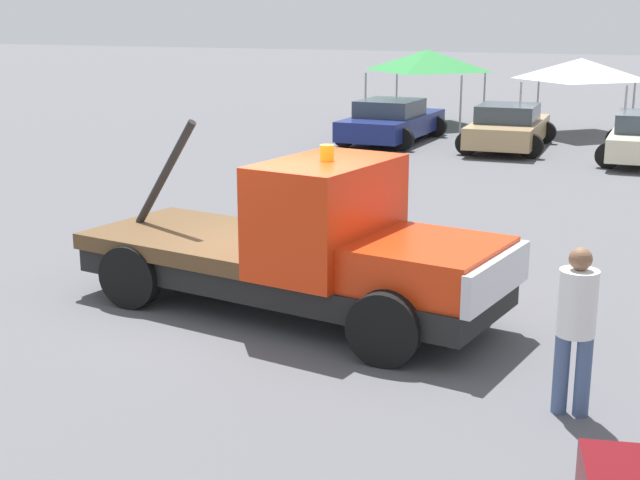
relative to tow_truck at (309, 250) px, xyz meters
The scene contains 7 objects.
ground_plane 0.99m from the tow_truck, behind, with size 160.00×160.00×0.00m, color #545459.
tow_truck is the anchor object (origin of this frame).
person_near_truck 4.03m from the tow_truck, 24.94° to the right, with size 0.39×0.39×1.75m.
parked_car_navy 16.62m from the tow_truck, 105.09° to the left, with size 2.59×4.91×1.34m.
parked_car_tan 16.00m from the tow_truck, 92.44° to the left, with size 2.61×4.65×1.34m.
canopy_tent_green 21.28m from the tow_truck, 102.56° to the left, with size 3.47×3.47×2.67m.
canopy_tent_white 20.34m from the tow_truck, 87.92° to the left, with size 3.29×3.29×2.49m.
Camera 1 is at (4.99, -10.39, 3.95)m, focal length 50.00 mm.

